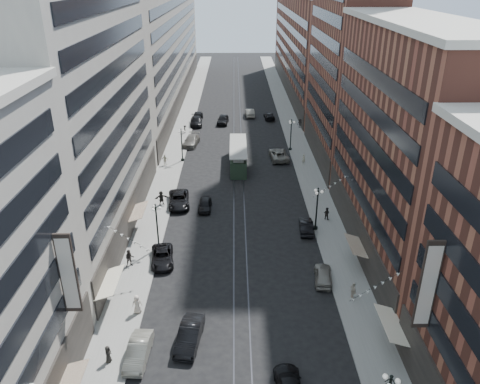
{
  "coord_description": "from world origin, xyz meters",
  "views": [
    {
      "loc": [
        -0.53,
        -17.36,
        28.44
      ],
      "look_at": [
        0.05,
        32.35,
        5.0
      ],
      "focal_mm": 35.0,
      "sensor_mm": 36.0,
      "label": 1
    }
  ],
  "objects_px": {
    "car_5": "(190,335)",
    "car_extra_1": "(196,121)",
    "car_2": "(162,257)",
    "car_10": "(306,226)",
    "streetcar": "(238,156)",
    "pedestrian_9": "(300,123)",
    "car_11": "(279,154)",
    "lamppost_se_far": "(317,207)",
    "pedestrian_4": "(353,291)",
    "car_7": "(179,200)",
    "pedestrian_7": "(327,213)",
    "car_extra_0": "(205,205)",
    "lamppost_se_mid": "(291,134)",
    "lamppost_sw_mid": "(182,144)",
    "pedestrian_extra_1": "(185,129)",
    "car_12": "(269,116)",
    "car_13": "(223,120)",
    "car_14": "(250,113)",
    "pedestrian_6": "(165,160)",
    "pedestrian_5": "(161,198)",
    "car_1": "(138,351)",
    "car_8": "(191,141)",
    "car_9": "(197,116)",
    "lamppost_sw_far": "(157,225)",
    "car_4": "(323,275)",
    "pedestrian_2": "(130,258)",
    "pedestrian_1": "(137,304)",
    "pedestrian_8": "(304,159)"
  },
  "relations": [
    {
      "from": "lamppost_sw_mid",
      "to": "car_2",
      "type": "relative_size",
      "value": 1.1
    },
    {
      "from": "car_2",
      "to": "pedestrian_4",
      "type": "relative_size",
      "value": 2.81
    },
    {
      "from": "pedestrian_7",
      "to": "car_extra_0",
      "type": "height_order",
      "value": "pedestrian_7"
    },
    {
      "from": "car_1",
      "to": "car_7",
      "type": "relative_size",
      "value": 0.79
    },
    {
      "from": "car_5",
      "to": "pedestrian_5",
      "type": "distance_m",
      "value": 26.51
    },
    {
      "from": "car_13",
      "to": "car_14",
      "type": "height_order",
      "value": "car_13"
    },
    {
      "from": "pedestrian_4",
      "to": "car_14",
      "type": "distance_m",
      "value": 63.47
    },
    {
      "from": "car_2",
      "to": "car_10",
      "type": "distance_m",
      "value": 17.64
    },
    {
      "from": "pedestrian_1",
      "to": "pedestrian_4",
      "type": "height_order",
      "value": "pedestrian_1"
    },
    {
      "from": "lamppost_sw_far",
      "to": "lamppost_sw_mid",
      "type": "bearing_deg",
      "value": 90.0
    },
    {
      "from": "pedestrian_6",
      "to": "car_extra_0",
      "type": "xyz_separation_m",
      "value": [
        7.29,
        -15.39,
        -0.35
      ]
    },
    {
      "from": "streetcar",
      "to": "pedestrian_9",
      "type": "relative_size",
      "value": 6.67
    },
    {
      "from": "lamppost_sw_far",
      "to": "pedestrian_2",
      "type": "xyz_separation_m",
      "value": [
        -2.5,
        -3.64,
        -1.98
      ]
    },
    {
      "from": "lamppost_se_mid",
      "to": "pedestrian_7",
      "type": "height_order",
      "value": "lamppost_se_mid"
    },
    {
      "from": "car_12",
      "to": "car_14",
      "type": "distance_m",
      "value": 4.62
    },
    {
      "from": "car_2",
      "to": "car_5",
      "type": "bearing_deg",
      "value": -79.87
    },
    {
      "from": "car_7",
      "to": "pedestrian_9",
      "type": "distance_m",
      "value": 39.63
    },
    {
      "from": "pedestrian_2",
      "to": "pedestrian_6",
      "type": "relative_size",
      "value": 1.07
    },
    {
      "from": "car_2",
      "to": "car_14",
      "type": "bearing_deg",
      "value": 70.83
    },
    {
      "from": "pedestrian_1",
      "to": "car_12",
      "type": "xyz_separation_m",
      "value": [
        16.3,
        62.49,
        -0.36
      ]
    },
    {
      "from": "car_4",
      "to": "pedestrian_4",
      "type": "xyz_separation_m",
      "value": [
        2.3,
        -3.1,
        0.32
      ]
    },
    {
      "from": "lamppost_sw_mid",
      "to": "pedestrian_extra_1",
      "type": "xyz_separation_m",
      "value": [
        -0.95,
        14.67,
        -2.19
      ]
    },
    {
      "from": "pedestrian_1",
      "to": "pedestrian_2",
      "type": "distance_m",
      "value": 7.85
    },
    {
      "from": "streetcar",
      "to": "pedestrian_9",
      "type": "distance_m",
      "value": 23.24
    },
    {
      "from": "car_2",
      "to": "car_extra_1",
      "type": "relative_size",
      "value": 0.87
    },
    {
      "from": "car_5",
      "to": "car_14",
      "type": "bearing_deg",
      "value": 91.68
    },
    {
      "from": "pedestrian_4",
      "to": "car_8",
      "type": "distance_m",
      "value": 48.39
    },
    {
      "from": "car_4",
      "to": "car_12",
      "type": "bearing_deg",
      "value": -81.01
    },
    {
      "from": "lamppost_sw_far",
      "to": "lamppost_sw_mid",
      "type": "xyz_separation_m",
      "value": [
        0.0,
        27.0,
        0.0
      ]
    },
    {
      "from": "pedestrian_7",
      "to": "car_extra_0",
      "type": "bearing_deg",
      "value": 20.69
    },
    {
      "from": "car_13",
      "to": "pedestrian_9",
      "type": "distance_m",
      "value": 15.84
    },
    {
      "from": "car_8",
      "to": "car_12",
      "type": "distance_m",
      "value": 22.26
    },
    {
      "from": "lamppost_se_far",
      "to": "lamppost_sw_mid",
      "type": "bearing_deg",
      "value": 128.66
    },
    {
      "from": "pedestrian_6",
      "to": "car_13",
      "type": "bearing_deg",
      "value": -100.66
    },
    {
      "from": "car_5",
      "to": "pedestrian_2",
      "type": "distance_m",
      "value": 13.47
    },
    {
      "from": "pedestrian_8",
      "to": "car_extra_0",
      "type": "relative_size",
      "value": 0.4
    },
    {
      "from": "car_7",
      "to": "car_10",
      "type": "height_order",
      "value": "car_7"
    },
    {
      "from": "car_8",
      "to": "car_9",
      "type": "relative_size",
      "value": 1.19
    },
    {
      "from": "car_2",
      "to": "car_11",
      "type": "distance_m",
      "value": 34.16
    },
    {
      "from": "pedestrian_2",
      "to": "car_1",
      "type": "bearing_deg",
      "value": -93.05
    },
    {
      "from": "car_4",
      "to": "pedestrian_5",
      "type": "bearing_deg",
      "value": -35.1
    },
    {
      "from": "car_7",
      "to": "car_12",
      "type": "bearing_deg",
      "value": 63.2
    },
    {
      "from": "streetcar",
      "to": "pedestrian_5",
      "type": "height_order",
      "value": "streetcar"
    },
    {
      "from": "car_4",
      "to": "car_13",
      "type": "height_order",
      "value": "car_13"
    },
    {
      "from": "pedestrian_7",
      "to": "lamppost_sw_far",
      "type": "bearing_deg",
      "value": 49.97
    },
    {
      "from": "car_9",
      "to": "car_2",
      "type": "bearing_deg",
      "value": -86.53
    },
    {
      "from": "car_5",
      "to": "car_extra_1",
      "type": "relative_size",
      "value": 0.86
    },
    {
      "from": "lamppost_sw_mid",
      "to": "pedestrian_7",
      "type": "xyz_separation_m",
      "value": [
        20.17,
        -20.53,
        -2.13
      ]
    },
    {
      "from": "car_12",
      "to": "car_13",
      "type": "height_order",
      "value": "car_13"
    },
    {
      "from": "lamppost_se_far",
      "to": "pedestrian_4",
      "type": "xyz_separation_m",
      "value": [
        1.44,
        -13.43,
        -2.05
      ]
    }
  ]
}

